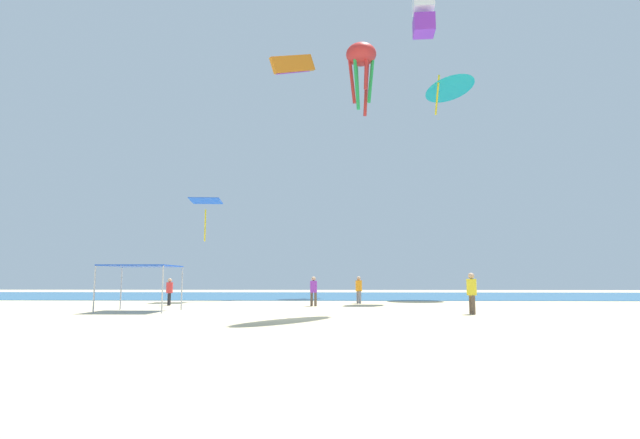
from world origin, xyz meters
TOP-DOWN VIEW (x-y plane):
  - ground at (0.00, 0.00)m, footprint 110.00×110.00m
  - ocean_strip at (0.00, 27.60)m, footprint 110.00×24.44m
  - canopy_tent at (-6.88, 2.86)m, footprint 3.24×2.93m
  - person_near_tent at (4.09, 11.44)m, footprint 0.42×0.43m
  - person_leftmost at (-7.35, 8.49)m, footprint 0.38×0.43m
  - person_central at (1.30, 8.15)m, footprint 0.41×0.41m
  - person_rightmost at (8.70, 1.39)m, footprint 0.44×0.49m
  - kite_box_white at (9.59, 16.07)m, footprint 1.70×1.72m
  - kite_octopus_red at (5.07, 24.39)m, footprint 3.89×3.89m
  - kite_parafoil_orange at (-1.20, 21.23)m, footprint 3.91×3.65m
  - kite_diamond_blue at (-6.79, 14.00)m, footprint 2.36×2.36m
  - kite_delta_teal at (12.37, 20.31)m, footprint 6.06×6.06m

SIDE VIEW (x-z plane):
  - ground at x=0.00m, z-range -0.10..0.00m
  - ocean_strip at x=0.00m, z-range 0.00..0.03m
  - person_leftmost at x=-7.35m, z-range 0.14..1.76m
  - person_central at x=1.30m, z-range 0.15..1.87m
  - person_near_tent at x=4.09m, z-range 0.15..1.90m
  - person_rightmost at x=8.70m, z-range 0.16..2.00m
  - canopy_tent at x=-6.88m, z-range 1.01..3.24m
  - kite_diamond_blue at x=-6.79m, z-range 5.54..8.55m
  - kite_delta_teal at x=12.37m, z-range 16.22..20.19m
  - kite_parafoil_orange at x=-1.20m, z-range 19.18..22.23m
  - kite_box_white at x=9.59m, z-range 20.67..24.10m
  - kite_octopus_red at x=5.07m, z-range 19.24..26.10m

